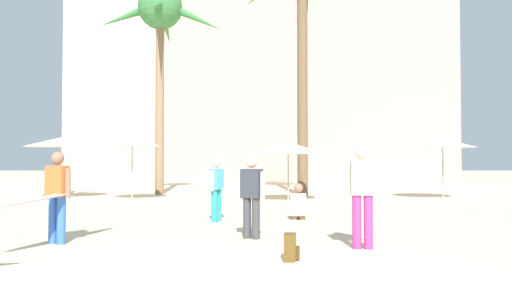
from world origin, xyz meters
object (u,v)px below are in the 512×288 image
Objects in this scene: palm_tree_left at (158,20)px; cafe_umbrella_2 at (57,142)px; beach_towel at (359,265)px; person_near_left at (214,187)px; person_mid_left at (360,192)px; cafe_umbrella_0 at (440,143)px; person_near_right at (296,207)px; cafe_umbrella_1 at (130,142)px; cafe_umbrella_3 at (286,148)px; backpack at (288,248)px; person_far_left at (249,193)px; person_mid_right at (52,194)px.

cafe_umbrella_2 is (-3.52, -2.32, -5.53)m from palm_tree_left.
person_near_left is at bearing 115.96° from beach_towel.
person_mid_left is at bearing 77.47° from beach_towel.
cafe_umbrella_0 is 2.47× the size of person_near_right.
cafe_umbrella_1 is 0.87× the size of cafe_umbrella_3.
palm_tree_left is at bearing -150.46° from person_mid_left.
cafe_umbrella_3 is 11.25m from backpack.
palm_tree_left reaches higher than cafe_umbrella_0.
person_near_right is at bearing 89.74° from backpack.
palm_tree_left is at bearing 166.97° from cafe_umbrella_0.
beach_towel is (5.83, -14.94, -7.76)m from palm_tree_left.
cafe_umbrella_2 is 10.12m from person_near_left.
cafe_umbrella_0 is 12.27m from person_far_left.
person_mid_left is at bearing -71.31° from person_mid_right.
person_mid_left reaches higher than backpack.
backpack is at bearing -119.52° from cafe_umbrella_0.
cafe_umbrella_3 reaches higher than beach_towel.
cafe_umbrella_0 is 12.01m from cafe_umbrella_1.
beach_towel is at bearing -68.70° from palm_tree_left.
cafe_umbrella_3 is 5.91m from person_near_right.
cafe_umbrella_3 is 1.69× the size of person_far_left.
palm_tree_left is 3.37× the size of cafe_umbrella_3.
person_mid_left reaches higher than beach_towel.
cafe_umbrella_1 is 10.45m from person_far_left.
person_near_right is at bearing -133.56° from cafe_umbrella_0.
cafe_umbrella_0 is 15.07m from cafe_umbrella_2.
cafe_umbrella_1 is 5.94m from cafe_umbrella_3.
backpack is (-0.67, -11.09, -1.78)m from cafe_umbrella_3.
person_near_right is (5.38, -9.16, -7.44)m from palm_tree_left.
person_far_left is at bearing -52.65° from cafe_umbrella_2.
person_mid_right is (-5.26, 1.81, 0.92)m from beach_towel.
backpack is 0.26× the size of person_far_left.
cafe_umbrella_0 reaches higher than person_mid_right.
person_far_left is at bearing -55.73° from person_mid_right.
cafe_umbrella_0 is at bearing -13.03° from palm_tree_left.
cafe_umbrella_1 is 0.87× the size of cafe_umbrella_2.
person_mid_right is (-4.90, -9.64, -1.06)m from cafe_umbrella_3.
cafe_umbrella_0 is at bearing -23.52° from person_mid_right.
person_mid_right is at bearing 166.90° from backpack.
beach_towel is 5.81m from person_near_right.
cafe_umbrella_0 reaches higher than beach_towel.
person_mid_right reaches higher than person_near_left.
person_near_right is at bearing 8.87° from person_far_left.
person_mid_right is at bearing 135.36° from person_near_right.
person_near_left is (-2.56, 5.25, 0.86)m from beach_towel.
palm_tree_left is at bearing -46.96° from person_near_left.
beach_towel is 1.12× the size of person_far_left.
person_mid_right is 3.68m from person_far_left.
cafe_umbrella_0 is 5.97× the size of backpack.
person_mid_left is at bearing -116.47° from cafe_umbrella_0.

